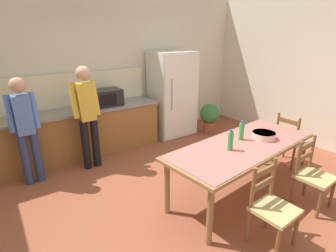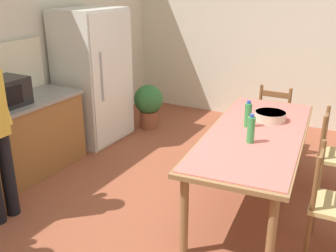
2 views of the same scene
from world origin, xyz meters
TOP-DOWN VIEW (x-y plane):
  - ground_plane at (0.00, 0.00)m, footprint 8.32×8.32m
  - wall_back at (0.00, 2.66)m, footprint 6.52×0.12m
  - wall_right at (3.26, 0.00)m, footprint 0.12×5.20m
  - kitchen_counter at (-0.94, 2.23)m, footprint 3.30×0.66m
  - counter_splashback at (-0.94, 2.54)m, footprint 3.26×0.03m
  - refrigerator at (1.26, 2.19)m, footprint 0.90×0.73m
  - microwave at (-0.22, 2.21)m, footprint 0.50×0.39m
  - dining_table at (0.63, -0.29)m, footprint 2.32×1.11m
  - bottle_near_centre at (0.35, -0.32)m, footprint 0.07×0.07m
  - bottle_off_centre at (0.73, -0.17)m, footprint 0.07×0.07m
  - serving_bowl at (1.03, -0.32)m, footprint 0.32×0.32m
  - chair_side_near_right at (1.21, -0.98)m, footprint 0.44×0.42m
  - chair_side_near_left at (0.21, -1.08)m, footprint 0.44×0.42m
  - chair_head_end at (2.04, -0.15)m, footprint 0.40×0.42m
  - person_at_sink at (-1.67, 1.71)m, footprint 0.40×0.28m
  - person_at_counter at (-0.78, 1.69)m, footprint 0.43×0.29m
  - potted_plant at (1.99, 1.76)m, footprint 0.44×0.44m

SIDE VIEW (x-z plane):
  - ground_plane at x=0.00m, z-range 0.00..0.00m
  - potted_plant at x=1.99m, z-range 0.05..0.72m
  - chair_side_near_right at x=1.21m, z-range -0.01..0.90m
  - chair_side_near_left at x=0.21m, z-range -0.01..0.90m
  - chair_head_end at x=2.04m, z-range -0.01..0.90m
  - kitchen_counter at x=-0.94m, z-range 0.00..0.89m
  - dining_table at x=0.63m, z-range 0.31..1.09m
  - serving_bowl at x=1.03m, z-range 0.78..0.87m
  - bottle_near_centre at x=0.35m, z-range 0.76..1.03m
  - bottle_off_centre at x=0.73m, z-range 0.76..1.03m
  - refrigerator at x=1.26m, z-range 0.00..1.81m
  - person_at_sink at x=-1.67m, z-range 0.10..1.71m
  - person_at_counter at x=-0.78m, z-range 0.11..1.81m
  - microwave at x=-0.22m, z-range 0.88..1.18m
  - counter_splashback at x=-0.94m, z-range 0.88..1.48m
  - wall_back at x=0.00m, z-range 0.00..2.90m
  - wall_right at x=3.26m, z-range 0.00..2.90m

